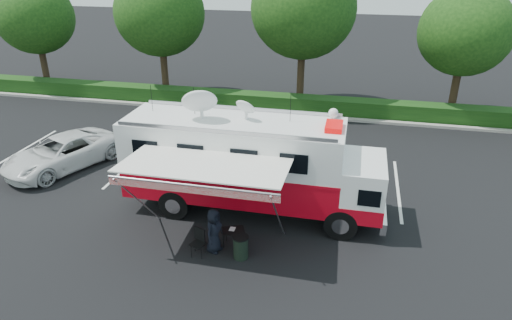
{
  "coord_description": "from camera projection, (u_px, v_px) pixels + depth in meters",
  "views": [
    {
      "loc": [
        3.42,
        -14.62,
        9.1
      ],
      "look_at": [
        0.0,
        0.5,
        1.9
      ],
      "focal_mm": 32.0,
      "sensor_mm": 36.0,
      "label": 1
    }
  ],
  "objects": [
    {
      "name": "stall_lines",
      "position": [
        257.0,
        175.0,
        20.2
      ],
      "size": [
        24.12,
        5.5,
        0.01
      ],
      "color": "silver",
      "rests_on": "ground_plane"
    },
    {
      "name": "white_suv",
      "position": [
        65.0,
        167.0,
        20.88
      ],
      "size": [
        4.32,
        5.8,
        1.46
      ],
      "primitive_type": "imported",
      "rotation": [
        0.0,
        0.0,
        -0.41
      ],
      "color": "silver",
      "rests_on": "ground_plane"
    },
    {
      "name": "folding_table",
      "position": [
        233.0,
        231.0,
        15.14
      ],
      "size": [
        0.87,
        0.76,
        0.63
      ],
      "color": "black",
      "rests_on": "ground_plane"
    },
    {
      "name": "command_truck",
      "position": [
        251.0,
        164.0,
        16.64
      ],
      "size": [
        9.53,
        2.62,
        4.58
      ],
      "color": "black",
      "rests_on": "ground_plane"
    },
    {
      "name": "awning",
      "position": [
        203.0,
        169.0,
        13.98
      ],
      "size": [
        5.2,
        2.68,
        3.14
      ],
      "color": "silver",
      "rests_on": "ground_plane"
    },
    {
      "name": "back_border",
      "position": [
        322.0,
        26.0,
        26.52
      ],
      "size": [
        60.0,
        6.14,
        8.87
      ],
      "color": "#9E998E",
      "rests_on": "ground_plane"
    },
    {
      "name": "person",
      "position": [
        215.0,
        250.0,
        15.14
      ],
      "size": [
        0.68,
        0.86,
        1.55
      ],
      "primitive_type": "imported",
      "rotation": [
        0.0,
        0.0,
        1.3
      ],
      "color": "black",
      "rests_on": "ground_plane"
    },
    {
      "name": "trash_bin",
      "position": [
        241.0,
        247.0,
        14.64
      ],
      "size": [
        0.52,
        0.52,
        0.79
      ],
      "color": "black",
      "rests_on": "ground_plane"
    },
    {
      "name": "folding_chair",
      "position": [
        199.0,
        240.0,
        14.77
      ],
      "size": [
        0.56,
        0.59,
        0.91
      ],
      "color": "black",
      "rests_on": "ground_plane"
    },
    {
      "name": "ground_plane",
      "position": [
        253.0,
        210.0,
        17.45
      ],
      "size": [
        120.0,
        120.0,
        0.0
      ],
      "primitive_type": "plane",
      "color": "black",
      "rests_on": "ground"
    }
  ]
}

